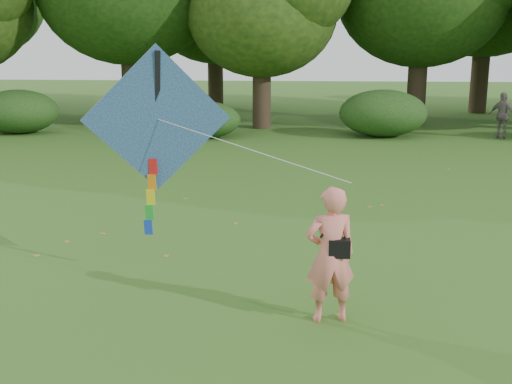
{
  "coord_description": "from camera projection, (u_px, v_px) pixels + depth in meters",
  "views": [
    {
      "loc": [
        -0.34,
        -8.08,
        3.97
      ],
      "look_at": [
        -1.03,
        2.0,
        1.5
      ],
      "focal_mm": 45.0,
      "sensor_mm": 36.0,
      "label": 1
    }
  ],
  "objects": [
    {
      "name": "man_kite_flyer",
      "position": [
        330.0,
        255.0,
        8.97
      ],
      "size": [
        0.81,
        0.62,
        1.97
      ],
      "primitive_type": "imported",
      "rotation": [
        0.0,
        0.0,
        3.37
      ],
      "color": "#F27C71",
      "rests_on": "ground"
    },
    {
      "name": "ground",
      "position": [
        321.0,
        334.0,
        8.75
      ],
      "size": [
        100.0,
        100.0,
        0.0
      ],
      "primitive_type": "plane",
      "color": "#265114",
      "rests_on": "ground"
    },
    {
      "name": "fallen_leaves",
      "position": [
        249.0,
        229.0,
        13.52
      ],
      "size": [
        9.52,
        14.77,
        0.01
      ],
      "color": "olive",
      "rests_on": "ground"
    },
    {
      "name": "flying_kite",
      "position": [
        157.0,
        122.0,
        10.28
      ],
      "size": [
        4.14,
        1.99,
        3.14
      ],
      "color": "#284AB0",
      "rests_on": "ground"
    },
    {
      "name": "shrub_band",
      "position": [
        290.0,
        115.0,
        25.65
      ],
      "size": [
        39.15,
        3.22,
        1.88
      ],
      "color": "#264919",
      "rests_on": "ground"
    },
    {
      "name": "bystander_right",
      "position": [
        502.0,
        115.0,
        25.21
      ],
      "size": [
        1.06,
        1.08,
        1.82
      ],
      "primitive_type": "imported",
      "rotation": [
        0.0,
        0.0,
        -0.8
      ],
      "color": "slate",
      "rests_on": "ground"
    },
    {
      "name": "crossbody_bag",
      "position": [
        339.0,
        247.0,
        8.9
      ],
      "size": [
        0.43,
        0.2,
        0.74
      ],
      "color": "black",
      "rests_on": "ground"
    }
  ]
}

